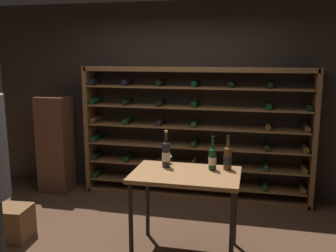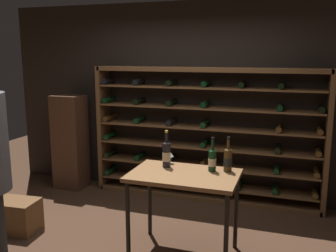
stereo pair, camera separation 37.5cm
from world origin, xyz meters
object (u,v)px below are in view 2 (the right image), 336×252
object	(u,v)px
wine_crate	(17,216)
wine_bottle_red_label	(228,159)
wine_bottle_amber_reserve	(166,154)
wine_glass_stemmed_left	(170,155)
wine_rack	(205,135)
wine_bottle_gold_foil	(212,159)
display_cabinet	(70,142)
tasting_table	(184,183)

from	to	relation	value
wine_crate	wine_bottle_red_label	bearing A→B (deg)	8.31
wine_bottle_amber_reserve	wine_glass_stemmed_left	world-z (taller)	wine_bottle_amber_reserve
wine_rack	wine_bottle_red_label	bearing A→B (deg)	-67.71
wine_glass_stemmed_left	wine_bottle_red_label	bearing A→B (deg)	-6.18
wine_crate	wine_bottle_gold_foil	bearing A→B (deg)	7.71
display_cabinet	wine_rack	bearing A→B (deg)	5.29
wine_crate	wine_bottle_amber_reserve	distance (m)	1.91
wine_bottle_amber_reserve	wine_rack	bearing A→B (deg)	86.71
wine_bottle_amber_reserve	wine_glass_stemmed_left	distance (m)	0.13
wine_rack	wine_bottle_amber_reserve	world-z (taller)	wine_rack
display_cabinet	wine_bottle_amber_reserve	distance (m)	2.30
tasting_table	wine_bottle_red_label	size ratio (longest dim) A/B	3.03
wine_bottle_amber_reserve	wine_bottle_gold_foil	bearing A→B (deg)	1.64
tasting_table	wine_bottle_gold_foil	distance (m)	0.36
wine_rack	wine_crate	bearing A→B (deg)	-137.05
wine_crate	wine_glass_stemmed_left	world-z (taller)	wine_glass_stemmed_left
wine_rack	wine_glass_stemmed_left	bearing A→B (deg)	-93.91
wine_rack	tasting_table	size ratio (longest dim) A/B	2.99
wine_crate	display_cabinet	bearing A→B (deg)	98.71
display_cabinet	tasting_table	bearing A→B (deg)	-31.82
display_cabinet	wine_glass_stemmed_left	distance (m)	2.22
wine_bottle_gold_foil	tasting_table	bearing A→B (deg)	-146.28
wine_bottle_amber_reserve	wine_glass_stemmed_left	size ratio (longest dim) A/B	2.88
wine_crate	wine_glass_stemmed_left	bearing A→B (deg)	13.49
wine_bottle_gold_foil	wine_bottle_amber_reserve	bearing A→B (deg)	-178.36
tasting_table	wine_crate	xyz separation A→B (m)	(-1.94, -0.13, -0.57)
wine_bottle_red_label	wine_crate	bearing A→B (deg)	-171.69
wine_glass_stemmed_left	tasting_table	bearing A→B (deg)	-49.08
tasting_table	wine_glass_stemmed_left	distance (m)	0.41
display_cabinet	wine_bottle_red_label	bearing A→B (deg)	-23.98
wine_bottle_amber_reserve	wine_glass_stemmed_left	bearing A→B (deg)	92.93
display_cabinet	wine_bottle_amber_reserve	bearing A→B (deg)	-31.72
display_cabinet	wine_glass_stemmed_left	size ratio (longest dim) A/B	10.50
wine_crate	wine_bottle_amber_reserve	size ratio (longest dim) A/B	1.25
wine_bottle_gold_foil	wine_glass_stemmed_left	size ratio (longest dim) A/B	2.58
wine_bottle_red_label	tasting_table	bearing A→B (deg)	-152.05
wine_bottle_gold_foil	wine_glass_stemmed_left	bearing A→B (deg)	166.81
tasting_table	wine_bottle_gold_foil	bearing A→B (deg)	33.72
display_cabinet	wine_bottle_gold_foil	distance (m)	2.70
tasting_table	display_cabinet	xyz separation A→B (m)	(-2.17, 1.35, -0.06)
tasting_table	wine_bottle_gold_foil	size ratio (longest dim) A/B	3.07
tasting_table	wine_bottle_amber_reserve	world-z (taller)	wine_bottle_amber_reserve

